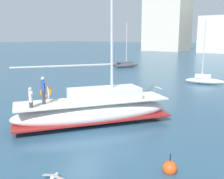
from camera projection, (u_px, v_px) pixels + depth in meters
ground_plane at (80, 134)px, 14.54m from camera, size 400.00×400.00×0.00m
main_sailboat at (94, 109)px, 16.06m from camera, size 7.57×9.19×12.77m
moored_sloop_near at (204, 80)px, 29.47m from camera, size 4.27×1.86×7.18m
moored_sloop_far at (125, 64)px, 45.70m from camera, size 3.92×4.83×7.50m
seagull at (54, 177)px, 9.75m from camera, size 0.99×0.48×0.17m
mooring_buoy at (170, 168)px, 10.37m from camera, size 0.59×0.59×0.89m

